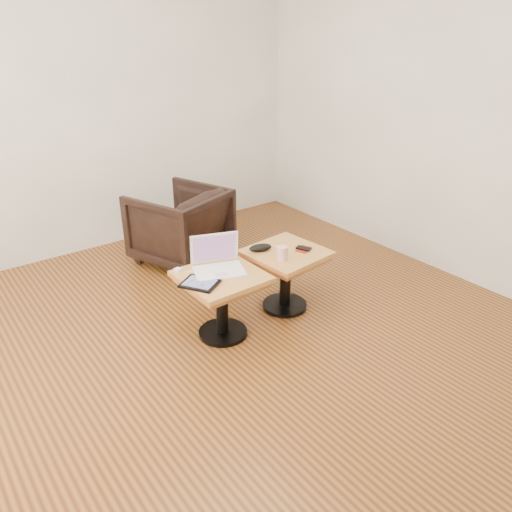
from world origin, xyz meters
TOP-DOWN VIEW (x-y plane):
  - room_shell at (0.00, 0.00)m, footprint 4.52×4.52m
  - side_table_left at (0.23, 0.33)m, footprint 0.51×0.51m
  - side_table_right at (0.79, 0.35)m, footprint 0.55×0.55m
  - laptop at (0.25, 0.40)m, footprint 0.38×0.34m
  - tablet at (0.05, 0.29)m, footprint 0.26×0.28m
  - charging_adapter at (0.03, 0.53)m, footprint 0.05×0.05m
  - glasses_case at (0.65, 0.46)m, footprint 0.18×0.12m
  - striped_cup at (0.68, 0.26)m, footprint 0.09×0.09m
  - earbuds_tangle at (0.82, 0.42)m, footprint 0.07×0.05m
  - phone_on_sleeve at (0.91, 0.30)m, footprint 0.14×0.12m
  - armchair at (0.59, 1.52)m, footprint 0.89×0.90m

SIDE VIEW (x-z plane):
  - armchair at x=0.59m, z-range 0.00..0.65m
  - side_table_left at x=0.23m, z-range 0.11..0.57m
  - side_table_right at x=0.79m, z-range 0.11..0.57m
  - earbuds_tangle at x=0.82m, z-range 0.46..0.47m
  - phone_on_sleeve at x=0.91m, z-range 0.46..0.47m
  - tablet at x=0.05m, z-range 0.46..0.47m
  - charging_adapter at x=0.03m, z-range 0.46..0.48m
  - glasses_case at x=0.65m, z-range 0.46..0.51m
  - laptop at x=0.25m, z-range 0.39..0.62m
  - striped_cup at x=0.68m, z-range 0.46..0.55m
  - room_shell at x=0.00m, z-range 0.00..2.71m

